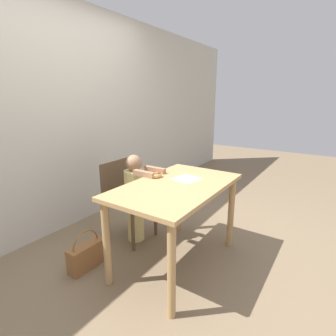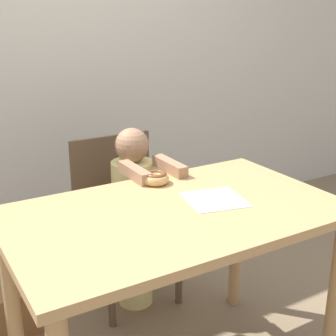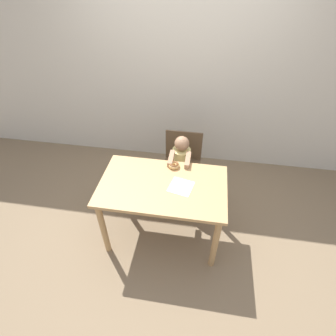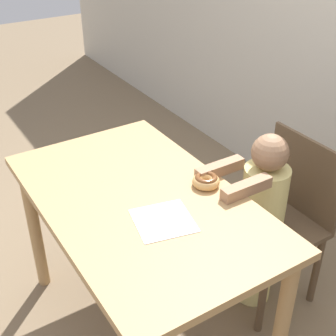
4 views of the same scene
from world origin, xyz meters
The scene contains 7 objects.
wall_back centered at (0.00, 1.47, 1.25)m, with size 8.00×0.05×2.50m.
dining_table centered at (0.00, 0.00, 0.65)m, with size 1.21×0.73×0.76m.
chair centered at (0.11, 0.69, 0.45)m, with size 0.44×0.42×0.84m.
child_figure centered at (0.11, 0.57, 0.48)m, with size 0.22×0.42×0.93m.
donut centered at (0.07, 0.27, 0.79)m, with size 0.11×0.11×0.05m.
napkin centered at (0.18, 0.00, 0.76)m, with size 0.25×0.25×0.00m.
handbag centered at (-0.50, 0.62, 0.12)m, with size 0.35×0.12×0.36m.
Camera 2 is at (-0.81, -1.32, 1.44)m, focal length 50.00 mm.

